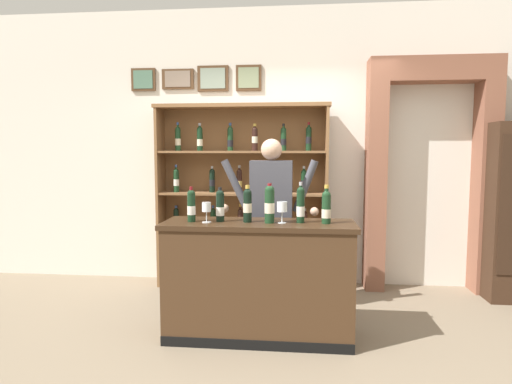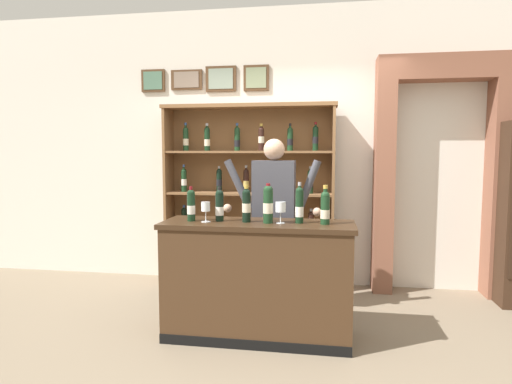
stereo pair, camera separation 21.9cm
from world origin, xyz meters
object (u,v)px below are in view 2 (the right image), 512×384
tasting_bottle_bianco (246,204)px  wine_shelf (249,191)px  shopkeeper (274,208)px  tasting_bottle_brunello (299,205)px  tasting_bottle_super_tuscan (219,205)px  wine_glass_center (206,208)px  tasting_bottle_riserva (268,204)px  tasting_bottle_prosecco (325,207)px  wine_glass_right (281,208)px  tasting_bottle_grappa (191,205)px  tasting_counter (258,280)px

tasting_bottle_bianco → wine_shelf: bearing=99.3°
shopkeeper → tasting_bottle_brunello: (0.27, -0.55, 0.09)m
tasting_bottle_super_tuscan → wine_glass_center: 0.12m
tasting_bottle_riserva → tasting_bottle_brunello: bearing=8.1°
shopkeeper → tasting_bottle_super_tuscan: 0.68m
tasting_bottle_super_tuscan → tasting_bottle_prosecco: 0.85m
tasting_bottle_bianco → wine_glass_right: tasting_bottle_bianco is taller
wine_shelf → wine_glass_right: 1.52m
tasting_bottle_bianco → tasting_bottle_grappa: bearing=-177.2°
tasting_bottle_super_tuscan → tasting_bottle_brunello: size_ratio=0.86×
wine_shelf → wine_glass_right: (0.51, -1.43, -0.00)m
wine_glass_center → wine_glass_right: wine_glass_right is taller
tasting_bottle_bianco → wine_glass_center: bearing=-170.9°
tasting_bottle_riserva → tasting_bottle_super_tuscan: bearing=176.3°
tasting_bottle_riserva → tasting_bottle_prosecco: (0.45, 0.01, -0.02)m
tasting_bottle_grappa → tasting_bottle_bianco: size_ratio=0.95×
tasting_bottle_bianco → tasting_counter: bearing=4.7°
tasting_bottle_brunello → wine_glass_center: bearing=-175.0°
tasting_counter → tasting_bottle_super_tuscan: bearing=-179.6°
shopkeeper → wine_glass_right: (0.12, -0.58, 0.07)m
tasting_bottle_grappa → tasting_bottle_riserva: size_ratio=0.90×
tasting_bottle_grappa → wine_glass_right: tasting_bottle_grappa is taller
wine_glass_center → wine_glass_right: 0.61m
tasting_bottle_brunello → tasting_bottle_prosecco: size_ratio=1.06×
tasting_bottle_super_tuscan → tasting_bottle_brunello: (0.65, 0.01, 0.01)m
shopkeeper → tasting_counter: bearing=-96.6°
tasting_bottle_riserva → wine_glass_right: 0.11m
tasting_bottle_super_tuscan → tasting_bottle_bianco: size_ratio=0.94×
tasting_bottle_super_tuscan → tasting_bottle_brunello: bearing=0.8°
tasting_bottle_bianco → tasting_bottle_super_tuscan: bearing=178.7°
tasting_bottle_super_tuscan → wine_glass_center: size_ratio=1.72×
tasting_bottle_brunello → wine_glass_center: (-0.75, -0.07, -0.03)m
wine_glass_center → wine_glass_right: size_ratio=0.95×
tasting_bottle_grappa → shopkeeper: bearing=43.7°
shopkeeper → tasting_bottle_bianco: bearing=-105.4°
tasting_bottle_bianco → tasting_bottle_prosecco: 0.63m
wine_glass_right → tasting_bottle_super_tuscan: bearing=177.0°
tasting_counter → wine_glass_right: size_ratio=8.99×
tasting_bottle_grappa → tasting_bottle_brunello: size_ratio=0.87×
tasting_counter → tasting_bottle_riserva: 0.64m
tasting_bottle_bianco → tasting_bottle_riserva: (0.18, -0.02, 0.01)m
tasting_bottle_brunello → wine_glass_right: tasting_bottle_brunello is taller
tasting_bottle_brunello → tasting_bottle_riserva: bearing=-171.9°
tasting_counter → wine_glass_right: bearing=-8.7°
wine_shelf → tasting_bottle_grappa: 1.45m
wine_shelf → tasting_counter: wine_shelf is taller
tasting_bottle_bianco → tasting_bottle_riserva: size_ratio=0.94×
wine_shelf → tasting_bottle_super_tuscan: (0.01, -1.40, 0.01)m
wine_shelf → tasting_bottle_grappa: (-0.23, -1.43, 0.01)m
tasting_bottle_prosecco → tasting_bottle_riserva: bearing=-178.1°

